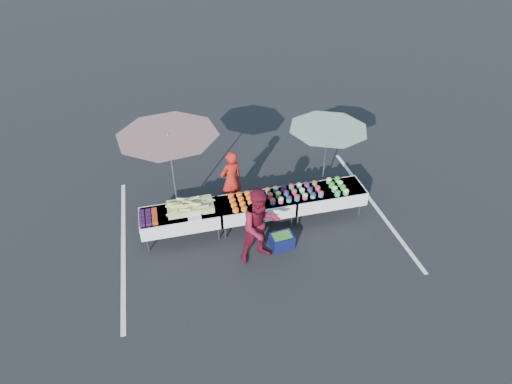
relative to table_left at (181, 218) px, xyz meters
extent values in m
plane|color=black|center=(1.80, 0.00, -0.58)|extent=(80.00, 80.00, 0.00)
cube|color=silver|center=(-1.40, 0.00, -0.58)|extent=(0.10, 5.00, 0.00)
cube|color=silver|center=(5.00, 0.00, -0.58)|extent=(0.10, 5.00, 0.00)
cube|color=white|center=(0.00, 0.00, 0.15)|extent=(1.80, 0.75, 0.04)
cube|color=white|center=(0.00, 0.00, -0.01)|extent=(1.86, 0.81, 0.36)
cylinder|color=slate|center=(-0.82, -0.29, -0.39)|extent=(0.04, 0.04, 0.39)
cylinder|color=slate|center=(-0.82, 0.29, -0.39)|extent=(0.04, 0.04, 0.39)
cylinder|color=slate|center=(0.82, -0.29, -0.39)|extent=(0.04, 0.04, 0.39)
cylinder|color=slate|center=(0.82, 0.29, -0.39)|extent=(0.04, 0.04, 0.39)
cube|color=white|center=(1.80, 0.00, 0.15)|extent=(1.80, 0.75, 0.04)
cube|color=white|center=(1.80, 0.00, -0.01)|extent=(1.86, 0.81, 0.36)
cylinder|color=slate|center=(0.98, -0.29, -0.39)|extent=(0.04, 0.04, 0.39)
cylinder|color=slate|center=(0.98, 0.29, -0.39)|extent=(0.04, 0.04, 0.39)
cylinder|color=slate|center=(2.62, -0.29, -0.39)|extent=(0.04, 0.04, 0.39)
cylinder|color=slate|center=(2.62, 0.29, -0.39)|extent=(0.04, 0.04, 0.39)
cube|color=white|center=(3.60, 0.00, 0.15)|extent=(1.80, 0.75, 0.04)
cube|color=white|center=(3.60, 0.00, -0.01)|extent=(1.86, 0.81, 0.36)
cylinder|color=slate|center=(2.78, -0.29, -0.39)|extent=(0.04, 0.04, 0.39)
cylinder|color=slate|center=(2.78, 0.29, -0.39)|extent=(0.04, 0.04, 0.39)
cylinder|color=slate|center=(4.42, -0.29, -0.39)|extent=(0.04, 0.04, 0.39)
cylinder|color=slate|center=(4.42, 0.29, -0.39)|extent=(0.04, 0.04, 0.39)
cube|color=black|center=(-0.85, -0.27, 0.21)|extent=(0.12, 0.12, 0.08)
cube|color=black|center=(-0.85, -0.13, 0.21)|extent=(0.12, 0.12, 0.08)
cube|color=black|center=(-0.85, 0.01, 0.21)|extent=(0.12, 0.12, 0.08)
cube|color=black|center=(-0.85, 0.15, 0.21)|extent=(0.12, 0.12, 0.08)
cube|color=black|center=(-0.71, -0.27, 0.21)|extent=(0.12, 0.12, 0.08)
cube|color=black|center=(-0.71, -0.13, 0.21)|extent=(0.12, 0.12, 0.08)
cube|color=black|center=(-0.71, 0.01, 0.21)|extent=(0.12, 0.12, 0.08)
cube|color=black|center=(-0.71, 0.15, 0.21)|extent=(0.12, 0.12, 0.08)
cube|color=maroon|center=(-0.57, -0.27, 0.21)|extent=(0.12, 0.12, 0.08)
cube|color=maroon|center=(-0.57, -0.13, 0.21)|extent=(0.12, 0.12, 0.08)
cube|color=maroon|center=(-0.57, 0.01, 0.21)|extent=(0.12, 0.12, 0.08)
cube|color=maroon|center=(-0.57, 0.15, 0.21)|extent=(0.12, 0.12, 0.08)
cube|color=#B1BD61|center=(0.25, 0.05, 0.24)|extent=(1.05, 0.55, 0.14)
cylinder|color=#B1BD61|center=(0.55, 0.20, 0.27)|extent=(0.27, 0.09, 0.10)
cylinder|color=#B1BD61|center=(-0.13, 0.10, 0.34)|extent=(0.27, 0.14, 0.07)
cylinder|color=#B1BD61|center=(0.36, -0.06, 0.38)|extent=(0.27, 0.14, 0.09)
cylinder|color=#B1BD61|center=(-0.17, 0.08, 0.28)|extent=(0.27, 0.15, 0.10)
cylinder|color=#B1BD61|center=(0.07, -0.01, 0.33)|extent=(0.27, 0.15, 0.08)
cylinder|color=#B1BD61|center=(0.21, 0.09, 0.36)|extent=(0.27, 0.10, 0.10)
cylinder|color=#B1BD61|center=(0.21, -0.03, 0.36)|extent=(0.27, 0.07, 0.08)
cylinder|color=#B1BD61|center=(0.12, -0.13, 0.31)|extent=(0.27, 0.14, 0.09)
cylinder|color=#B1BD61|center=(0.09, 0.25, 0.34)|extent=(0.27, 0.12, 0.08)
cylinder|color=#B1BD61|center=(0.71, 0.14, 0.29)|extent=(0.27, 0.16, 0.08)
cylinder|color=#B1BD61|center=(-0.06, 0.01, 0.34)|extent=(0.27, 0.11, 0.07)
cylinder|color=#B1BD61|center=(0.16, -0.18, 0.27)|extent=(0.27, 0.10, 0.07)
cylinder|color=#B1BD61|center=(0.36, 0.19, 0.35)|extent=(0.27, 0.12, 0.08)
cylinder|color=#B1BD61|center=(-0.18, -0.17, 0.31)|extent=(0.27, 0.15, 0.08)
cylinder|color=#B1BD61|center=(-0.09, 0.09, 0.36)|extent=(0.27, 0.10, 0.08)
cylinder|color=#B1BD61|center=(0.46, 0.00, 0.32)|extent=(0.27, 0.16, 0.10)
cylinder|color=#B1BD61|center=(-0.03, -0.02, 0.38)|extent=(0.27, 0.12, 0.09)
cylinder|color=#B1BD61|center=(0.52, -0.18, 0.37)|extent=(0.27, 0.09, 0.07)
cube|color=white|center=(0.30, -0.30, 0.19)|extent=(0.30, 0.25, 0.05)
cylinder|color=orange|center=(1.25, -0.28, 0.19)|extent=(0.15, 0.15, 0.05)
ellipsoid|color=#ED4D0D|center=(1.25, -0.28, 0.23)|extent=(0.15, 0.15, 0.08)
cylinder|color=orange|center=(1.25, -0.10, 0.19)|extent=(0.15, 0.15, 0.05)
ellipsoid|color=#ED4D0D|center=(1.25, -0.10, 0.23)|extent=(0.15, 0.15, 0.08)
cylinder|color=orange|center=(1.25, 0.08, 0.19)|extent=(0.15, 0.15, 0.05)
ellipsoid|color=#ED4D0D|center=(1.25, 0.08, 0.23)|extent=(0.15, 0.15, 0.08)
cylinder|color=orange|center=(1.25, 0.26, 0.19)|extent=(0.15, 0.15, 0.05)
ellipsoid|color=#ED4D0D|center=(1.25, 0.26, 0.23)|extent=(0.15, 0.15, 0.08)
cylinder|color=orange|center=(1.45, -0.28, 0.19)|extent=(0.15, 0.15, 0.05)
ellipsoid|color=#ED4D0D|center=(1.45, -0.28, 0.23)|extent=(0.15, 0.15, 0.08)
cylinder|color=orange|center=(1.45, -0.10, 0.19)|extent=(0.15, 0.15, 0.05)
ellipsoid|color=#ED4D0D|center=(1.45, -0.10, 0.23)|extent=(0.15, 0.15, 0.08)
cylinder|color=orange|center=(1.45, 0.08, 0.19)|extent=(0.15, 0.15, 0.05)
ellipsoid|color=#ED4D0D|center=(1.45, 0.08, 0.23)|extent=(0.15, 0.15, 0.08)
cylinder|color=orange|center=(1.45, 0.26, 0.19)|extent=(0.15, 0.15, 0.05)
ellipsoid|color=#ED4D0D|center=(1.45, 0.26, 0.23)|extent=(0.15, 0.15, 0.08)
cylinder|color=orange|center=(1.65, -0.28, 0.19)|extent=(0.15, 0.15, 0.05)
ellipsoid|color=#ED4D0D|center=(1.65, -0.28, 0.23)|extent=(0.15, 0.15, 0.08)
cylinder|color=orange|center=(1.65, -0.10, 0.19)|extent=(0.15, 0.15, 0.05)
ellipsoid|color=#ED4D0D|center=(1.65, -0.10, 0.23)|extent=(0.15, 0.15, 0.08)
cylinder|color=orange|center=(1.65, 0.08, 0.19)|extent=(0.15, 0.15, 0.05)
ellipsoid|color=#ED4D0D|center=(1.65, 0.08, 0.23)|extent=(0.15, 0.15, 0.08)
cylinder|color=orange|center=(1.65, 0.26, 0.19)|extent=(0.15, 0.15, 0.05)
ellipsoid|color=#ED4D0D|center=(1.65, 0.26, 0.23)|extent=(0.15, 0.15, 0.08)
cylinder|color=#245EAB|center=(2.15, -0.22, 0.22)|extent=(0.13, 0.13, 0.10)
ellipsoid|color=maroon|center=(2.15, -0.22, 0.28)|extent=(0.14, 0.14, 0.10)
cylinder|color=#B9277E|center=(2.15, 0.00, 0.22)|extent=(0.13, 0.13, 0.10)
ellipsoid|color=maroon|center=(2.15, 0.00, 0.28)|extent=(0.14, 0.14, 0.10)
cylinder|color=#28A063|center=(2.15, 0.22, 0.22)|extent=(0.13, 0.13, 0.10)
ellipsoid|color=maroon|center=(2.15, 0.22, 0.28)|extent=(0.14, 0.14, 0.10)
cylinder|color=#B9277E|center=(2.35, -0.22, 0.22)|extent=(0.13, 0.13, 0.10)
ellipsoid|color=tan|center=(2.35, -0.22, 0.28)|extent=(0.14, 0.14, 0.10)
cylinder|color=#28A063|center=(2.35, 0.00, 0.22)|extent=(0.13, 0.13, 0.10)
ellipsoid|color=tan|center=(2.35, 0.00, 0.28)|extent=(0.14, 0.14, 0.10)
cylinder|color=#245EAB|center=(2.35, 0.22, 0.22)|extent=(0.13, 0.13, 0.10)
ellipsoid|color=tan|center=(2.35, 0.22, 0.28)|extent=(0.14, 0.14, 0.10)
cylinder|color=#28A063|center=(2.55, -0.22, 0.22)|extent=(0.13, 0.13, 0.10)
ellipsoid|color=#211230|center=(2.55, -0.22, 0.28)|extent=(0.14, 0.14, 0.10)
cylinder|color=#245EAB|center=(2.55, 0.00, 0.22)|extent=(0.13, 0.13, 0.10)
ellipsoid|color=#211230|center=(2.55, 0.00, 0.28)|extent=(0.14, 0.14, 0.10)
cylinder|color=#B9277E|center=(2.55, 0.22, 0.22)|extent=(0.13, 0.13, 0.10)
ellipsoid|color=#211230|center=(2.55, 0.22, 0.28)|extent=(0.14, 0.14, 0.10)
cylinder|color=#245EAB|center=(2.75, -0.22, 0.22)|extent=(0.13, 0.13, 0.10)
ellipsoid|color=maroon|center=(2.75, -0.22, 0.28)|extent=(0.14, 0.14, 0.10)
cylinder|color=#B9277E|center=(2.75, 0.00, 0.22)|extent=(0.13, 0.13, 0.10)
ellipsoid|color=maroon|center=(2.75, 0.00, 0.28)|extent=(0.14, 0.14, 0.10)
cylinder|color=#28A063|center=(2.75, 0.22, 0.22)|extent=(0.13, 0.13, 0.10)
ellipsoid|color=maroon|center=(2.75, 0.22, 0.28)|extent=(0.14, 0.14, 0.10)
cylinder|color=#B9277E|center=(2.95, -0.22, 0.22)|extent=(0.13, 0.13, 0.10)
ellipsoid|color=tan|center=(2.95, -0.22, 0.28)|extent=(0.14, 0.14, 0.10)
cylinder|color=#28A063|center=(2.95, 0.00, 0.22)|extent=(0.13, 0.13, 0.10)
ellipsoid|color=tan|center=(2.95, 0.00, 0.28)|extent=(0.14, 0.14, 0.10)
cylinder|color=#245EAB|center=(2.95, 0.22, 0.22)|extent=(0.13, 0.13, 0.10)
ellipsoid|color=tan|center=(2.95, 0.22, 0.28)|extent=(0.14, 0.14, 0.10)
cylinder|color=#28A063|center=(3.15, -0.22, 0.22)|extent=(0.13, 0.13, 0.10)
ellipsoid|color=#211230|center=(3.15, -0.22, 0.28)|extent=(0.14, 0.14, 0.10)
cylinder|color=#245EAB|center=(3.15, 0.00, 0.22)|extent=(0.13, 0.13, 0.10)
ellipsoid|color=#211230|center=(3.15, 0.00, 0.28)|extent=(0.14, 0.14, 0.10)
cylinder|color=#B9277E|center=(3.15, 0.22, 0.22)|extent=(0.13, 0.13, 0.10)
ellipsoid|color=#211230|center=(3.15, 0.22, 0.28)|extent=(0.14, 0.14, 0.10)
cylinder|color=#245EAB|center=(3.35, -0.22, 0.22)|extent=(0.13, 0.13, 0.10)
ellipsoid|color=maroon|center=(3.35, -0.22, 0.28)|extent=(0.14, 0.14, 0.10)
cylinder|color=#B9277E|center=(3.35, 0.00, 0.22)|extent=(0.13, 0.13, 0.10)
ellipsoid|color=maroon|center=(3.35, 0.00, 0.28)|extent=(0.14, 0.14, 0.10)
cylinder|color=#28A063|center=(3.35, 0.22, 0.22)|extent=(0.13, 0.13, 0.10)
ellipsoid|color=maroon|center=(3.35, 0.22, 0.28)|extent=(0.14, 0.14, 0.10)
cylinder|color=#28A063|center=(3.75, -0.28, 0.21)|extent=(0.14, 0.14, 0.08)
ellipsoid|color=#1F6A1C|center=(3.75, -0.28, 0.26)|extent=(0.14, 0.14, 0.11)
cylinder|color=#28A063|center=(3.75, -0.10, 0.21)|extent=(0.14, 0.14, 0.08)
ellipsoid|color=#DCE165|center=(3.75, -0.10, 0.26)|extent=(0.14, 0.14, 0.11)
cylinder|color=#28A063|center=(3.75, 0.08, 0.21)|extent=(0.14, 0.14, 0.08)
ellipsoid|color=#1F6A1C|center=(3.75, 0.08, 0.26)|extent=(0.14, 0.14, 0.11)
cylinder|color=#28A063|center=(3.75, 0.26, 0.21)|extent=(0.14, 0.14, 0.08)
ellipsoid|color=#DCE165|center=(3.75, 0.26, 0.26)|extent=(0.14, 0.14, 0.11)
cylinder|color=#28A063|center=(3.97, -0.28, 0.21)|extent=(0.14, 0.14, 0.08)
ellipsoid|color=#DCE165|center=(3.97, -0.28, 0.26)|extent=(0.14, 0.14, 0.11)
cylinder|color=#28A063|center=(3.97, -0.10, 0.21)|extent=(0.14, 0.14, 0.08)
ellipsoid|color=#1F6A1C|center=(3.97, -0.10, 0.26)|extent=(0.14, 0.14, 0.11)
cylinder|color=#28A063|center=(3.97, 0.08, 0.21)|extent=(0.14, 0.14, 0.08)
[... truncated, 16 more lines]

